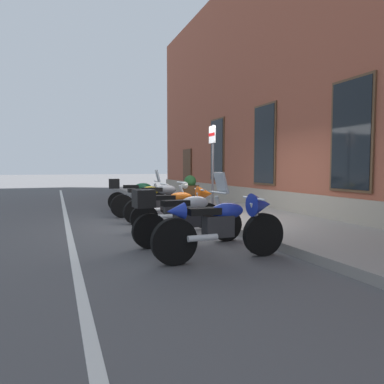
{
  "coord_description": "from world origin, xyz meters",
  "views": [
    {
      "loc": [
        7.95,
        -3.43,
        1.38
      ],
      "look_at": [
        -0.04,
        -0.39,
        0.8
      ],
      "focal_mm": 33.45,
      "sensor_mm": 36.0,
      "label": 1
    }
  ],
  "objects_px": {
    "motorcycle_yellow_naked": "(147,200)",
    "motorcycle_blue_sport": "(226,224)",
    "parking_sign": "(213,157)",
    "motorcycle_orange_sport": "(180,206)",
    "motorcycle_green_touring": "(136,194)",
    "barrel_planter": "(190,192)",
    "motorcycle_silver_touring": "(184,215)",
    "motorcycle_grey_naked": "(164,203)"
  },
  "relations": [
    {
      "from": "motorcycle_orange_sport",
      "to": "parking_sign",
      "type": "distance_m",
      "value": 2.1
    },
    {
      "from": "motorcycle_green_touring",
      "to": "motorcycle_yellow_naked",
      "type": "height_order",
      "value": "motorcycle_green_touring"
    },
    {
      "from": "motorcycle_green_touring",
      "to": "motorcycle_blue_sport",
      "type": "bearing_deg",
      "value": -0.23
    },
    {
      "from": "motorcycle_yellow_naked",
      "to": "motorcycle_blue_sport",
      "type": "distance_m",
      "value": 5.07
    },
    {
      "from": "motorcycle_silver_touring",
      "to": "motorcycle_blue_sport",
      "type": "distance_m",
      "value": 1.2
    },
    {
      "from": "motorcycle_blue_sport",
      "to": "parking_sign",
      "type": "relative_size",
      "value": 0.92
    },
    {
      "from": "motorcycle_blue_sport",
      "to": "motorcycle_orange_sport",
      "type": "bearing_deg",
      "value": 176.64
    },
    {
      "from": "motorcycle_orange_sport",
      "to": "motorcycle_silver_touring",
      "type": "relative_size",
      "value": 0.95
    },
    {
      "from": "motorcycle_orange_sport",
      "to": "barrel_planter",
      "type": "relative_size",
      "value": 2.05
    },
    {
      "from": "motorcycle_silver_touring",
      "to": "barrel_planter",
      "type": "distance_m",
      "value": 5.67
    },
    {
      "from": "parking_sign",
      "to": "motorcycle_grey_naked",
      "type": "bearing_deg",
      "value": -94.53
    },
    {
      "from": "motorcycle_green_touring",
      "to": "parking_sign",
      "type": "xyz_separation_m",
      "value": [
        2.76,
        1.43,
        1.11
      ]
    },
    {
      "from": "motorcycle_yellow_naked",
      "to": "barrel_planter",
      "type": "relative_size",
      "value": 2.06
    },
    {
      "from": "motorcycle_silver_touring",
      "to": "motorcycle_grey_naked",
      "type": "bearing_deg",
      "value": 171.23
    },
    {
      "from": "motorcycle_silver_touring",
      "to": "motorcycle_orange_sport",
      "type": "bearing_deg",
      "value": 163.7
    },
    {
      "from": "motorcycle_yellow_naked",
      "to": "motorcycle_orange_sport",
      "type": "relative_size",
      "value": 1.01
    },
    {
      "from": "motorcycle_grey_naked",
      "to": "motorcycle_silver_touring",
      "type": "distance_m",
      "value": 2.72
    },
    {
      "from": "motorcycle_green_touring",
      "to": "motorcycle_yellow_naked",
      "type": "xyz_separation_m",
      "value": [
        1.45,
        0.01,
        -0.08
      ]
    },
    {
      "from": "motorcycle_silver_touring",
      "to": "barrel_planter",
      "type": "xyz_separation_m",
      "value": [
        -5.27,
        2.1,
        0.01
      ]
    },
    {
      "from": "motorcycle_orange_sport",
      "to": "barrel_planter",
      "type": "height_order",
      "value": "barrel_planter"
    },
    {
      "from": "motorcycle_grey_naked",
      "to": "motorcycle_yellow_naked",
      "type": "bearing_deg",
      "value": -174.02
    },
    {
      "from": "motorcycle_green_touring",
      "to": "motorcycle_grey_naked",
      "type": "distance_m",
      "value": 2.66
    },
    {
      "from": "motorcycle_green_touring",
      "to": "parking_sign",
      "type": "bearing_deg",
      "value": 27.46
    },
    {
      "from": "motorcycle_silver_touring",
      "to": "motorcycle_yellow_naked",
      "type": "bearing_deg",
      "value": 175.77
    },
    {
      "from": "motorcycle_yellow_naked",
      "to": "motorcycle_orange_sport",
      "type": "bearing_deg",
      "value": 2.62
    },
    {
      "from": "motorcycle_orange_sport",
      "to": "motorcycle_green_touring",
      "type": "bearing_deg",
      "value": -178.2
    },
    {
      "from": "motorcycle_silver_touring",
      "to": "barrel_planter",
      "type": "relative_size",
      "value": 2.16
    },
    {
      "from": "motorcycle_grey_naked",
      "to": "motorcycle_orange_sport",
      "type": "distance_m",
      "value": 1.31
    },
    {
      "from": "motorcycle_grey_naked",
      "to": "motorcycle_blue_sport",
      "type": "height_order",
      "value": "motorcycle_grey_naked"
    },
    {
      "from": "motorcycle_silver_touring",
      "to": "motorcycle_green_touring",
      "type": "bearing_deg",
      "value": 177.01
    },
    {
      "from": "motorcycle_silver_touring",
      "to": "motorcycle_blue_sport",
      "type": "bearing_deg",
      "value": 12.16
    },
    {
      "from": "motorcycle_yellow_naked",
      "to": "parking_sign",
      "type": "xyz_separation_m",
      "value": [
        1.31,
        1.42,
        1.19
      ]
    },
    {
      "from": "motorcycle_green_touring",
      "to": "motorcycle_silver_touring",
      "type": "distance_m",
      "value": 5.35
    },
    {
      "from": "motorcycle_yellow_naked",
      "to": "motorcycle_orange_sport",
      "type": "distance_m",
      "value": 2.52
    },
    {
      "from": "motorcycle_grey_naked",
      "to": "barrel_planter",
      "type": "xyz_separation_m",
      "value": [
        -2.59,
        1.68,
        0.06
      ]
    },
    {
      "from": "motorcycle_green_touring",
      "to": "motorcycle_blue_sport",
      "type": "height_order",
      "value": "motorcycle_green_touring"
    },
    {
      "from": "motorcycle_yellow_naked",
      "to": "motorcycle_silver_touring",
      "type": "distance_m",
      "value": 3.9
    },
    {
      "from": "motorcycle_blue_sport",
      "to": "motorcycle_grey_naked",
      "type": "bearing_deg",
      "value": 177.61
    },
    {
      "from": "motorcycle_orange_sport",
      "to": "motorcycle_silver_touring",
      "type": "xyz_separation_m",
      "value": [
        1.38,
        -0.4,
        0.0
      ]
    },
    {
      "from": "motorcycle_green_touring",
      "to": "motorcycle_yellow_naked",
      "type": "distance_m",
      "value": 1.45
    },
    {
      "from": "motorcycle_orange_sport",
      "to": "motorcycle_grey_naked",
      "type": "bearing_deg",
      "value": 179.5
    },
    {
      "from": "motorcycle_blue_sport",
      "to": "parking_sign",
      "type": "xyz_separation_m",
      "value": [
        -3.76,
        1.46,
        1.12
      ]
    }
  ]
}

